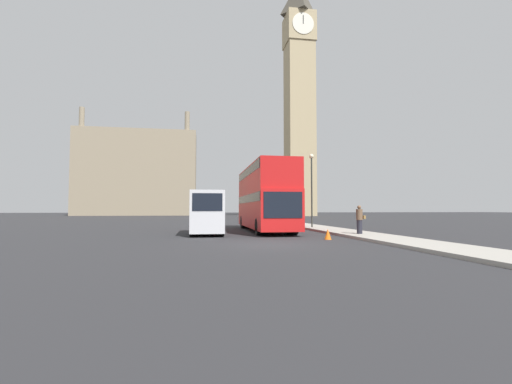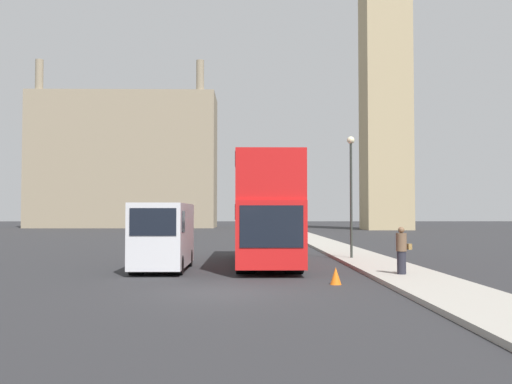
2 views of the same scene
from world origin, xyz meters
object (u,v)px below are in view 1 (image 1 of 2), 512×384
Objects in this scene: white_van at (207,212)px; pedestrian at (360,220)px; red_double_decker_bus at (265,196)px; clock_tower at (299,93)px; street_lamp at (312,179)px.

white_van reaches higher than pedestrian.
red_double_decker_bus reaches higher than white_van.
clock_tower is at bearing 76.67° from pedestrian.
pedestrian is (8.72, -2.85, -0.44)m from white_van.
white_van is (-22.90, -56.98, -28.17)m from clock_tower.
pedestrian is 8.02m from street_lamp.
white_van is (-4.18, -2.72, -1.14)m from red_double_decker_bus.
clock_tower reaches higher than red_double_decker_bus.
red_double_decker_bus is at bearing -155.88° from street_lamp.
pedestrian is at bearing -18.12° from white_van.
street_lamp is (4.15, 1.86, 1.42)m from red_double_decker_bus.
white_van is at bearing -146.95° from red_double_decker_bus.
red_double_decker_bus is 2.19× the size of white_van.
street_lamp reaches higher than red_double_decker_bus.
clock_tower is at bearing 70.96° from red_double_decker_bus.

